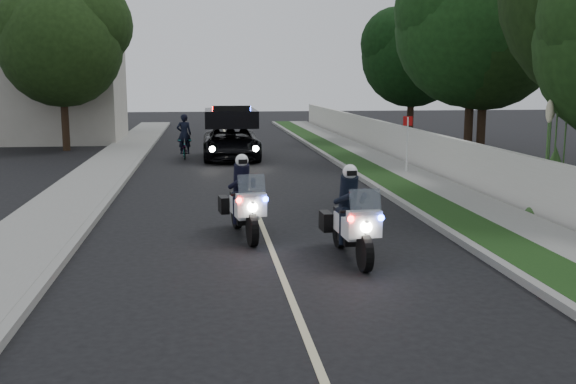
% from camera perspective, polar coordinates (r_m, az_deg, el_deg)
% --- Properties ---
extents(ground, '(120.00, 120.00, 0.00)m').
position_cam_1_polar(ground, '(13.44, -1.24, -5.41)').
color(ground, black).
rests_on(ground, ground).
extents(curb_right, '(0.20, 60.00, 0.15)m').
position_cam_1_polar(curb_right, '(23.79, 6.12, 1.35)').
color(curb_right, gray).
rests_on(curb_right, ground).
extents(grass_verge, '(1.20, 60.00, 0.16)m').
position_cam_1_polar(grass_verge, '(23.96, 7.75, 1.38)').
color(grass_verge, '#193814').
rests_on(grass_verge, ground).
extents(sidewalk_right, '(1.40, 60.00, 0.16)m').
position_cam_1_polar(sidewalk_right, '(24.33, 10.71, 1.42)').
color(sidewalk_right, gray).
rests_on(sidewalk_right, ground).
extents(property_wall, '(0.22, 60.00, 1.50)m').
position_cam_1_polar(property_wall, '(24.57, 12.99, 3.00)').
color(property_wall, beige).
rests_on(property_wall, ground).
extents(curb_left, '(0.20, 60.00, 0.15)m').
position_cam_1_polar(curb_left, '(23.33, -13.89, 0.95)').
color(curb_left, gray).
rests_on(curb_left, ground).
extents(sidewalk_left, '(2.00, 60.00, 0.16)m').
position_cam_1_polar(sidewalk_left, '(23.49, -16.55, 0.90)').
color(sidewalk_left, gray).
rests_on(sidewalk_left, ground).
extents(building_far, '(8.00, 6.00, 7.00)m').
position_cam_1_polar(building_far, '(39.87, -19.97, 9.10)').
color(building_far, '#A8A396').
rests_on(building_far, ground).
extents(lane_marking, '(0.12, 50.00, 0.01)m').
position_cam_1_polar(lane_marking, '(23.21, -3.78, 1.00)').
color(lane_marking, '#BFB78C').
rests_on(lane_marking, ground).
extents(police_moto_left, '(1.05, 2.26, 1.85)m').
position_cam_1_polar(police_moto_left, '(15.04, -3.79, -3.79)').
color(police_moto_left, silver).
rests_on(police_moto_left, ground).
extents(police_moto_right, '(0.88, 2.22, 1.86)m').
position_cam_1_polar(police_moto_right, '(13.25, 5.40, -5.67)').
color(police_moto_right, silver).
rests_on(police_moto_right, ground).
extents(police_suv, '(2.46, 5.26, 2.55)m').
position_cam_1_polar(police_suv, '(29.56, -4.87, 2.84)').
color(police_suv, black).
rests_on(police_suv, ground).
extents(bicycle, '(0.68, 1.70, 0.87)m').
position_cam_1_polar(bicycle, '(30.01, -8.84, 2.86)').
color(bicycle, black).
rests_on(bicycle, ground).
extents(cyclist, '(0.66, 0.45, 1.77)m').
position_cam_1_polar(cyclist, '(30.01, -8.84, 2.86)').
color(cyclist, black).
rests_on(cyclist, ground).
extents(sign_post, '(0.39, 0.39, 2.23)m').
position_cam_1_polar(sign_post, '(24.84, 10.09, 1.43)').
color(sign_post, red).
rests_on(sign_post, ground).
extents(pampas_far, '(1.71, 1.71, 3.98)m').
position_cam_1_polar(pampas_far, '(18.64, 21.64, -1.83)').
color(pampas_far, beige).
rests_on(pampas_far, ground).
extents(tree_right_c, '(7.37, 7.37, 10.18)m').
position_cam_1_polar(tree_right_c, '(29.41, 16.08, 2.46)').
color(tree_right_c, '#193510').
rests_on(tree_right_c, ground).
extents(tree_right_d, '(8.06, 8.06, 10.63)m').
position_cam_1_polar(tree_right_d, '(29.35, 15.07, 2.49)').
color(tree_right_d, '#183F15').
rests_on(tree_right_d, ground).
extents(tree_right_e, '(6.73, 6.73, 9.12)m').
position_cam_1_polar(tree_right_e, '(37.41, 10.36, 4.15)').
color(tree_right_e, black).
rests_on(tree_right_e, ground).
extents(tree_left_near, '(7.11, 7.11, 9.88)m').
position_cam_1_polar(tree_left_near, '(34.72, -18.42, 3.40)').
color(tree_left_near, '#1C3612').
rests_on(tree_left_near, ground).
extents(tree_left_far, '(8.14, 8.14, 10.95)m').
position_cam_1_polar(tree_left_far, '(44.69, -17.64, 4.73)').
color(tree_left_far, '#1C3410').
rests_on(tree_left_far, ground).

